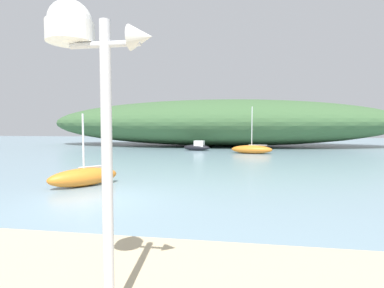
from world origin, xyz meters
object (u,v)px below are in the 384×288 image
Objects in this scene: sailboat_east_reach at (252,149)px; sailboat_mid_channel at (84,177)px; mast_structure at (84,59)px; motorboat_off_point at (197,147)px.

sailboat_east_reach reaches higher than sailboat_mid_channel.
mast_structure is 24.69m from sailboat_east_reach.
mast_structure is 9.81m from sailboat_mid_channel.
sailboat_east_reach is 1.49× the size of motorboat_off_point.
mast_structure is at bearing -60.73° from sailboat_mid_channel.
sailboat_east_reach reaches higher than mast_structure.
sailboat_east_reach is 1.43× the size of sailboat_mid_channel.
sailboat_mid_channel reaches higher than motorboat_off_point.
sailboat_east_reach is at bearing 65.91° from sailboat_mid_channel.
motorboat_off_point is (1.91, 18.81, 0.01)m from sailboat_mid_channel.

